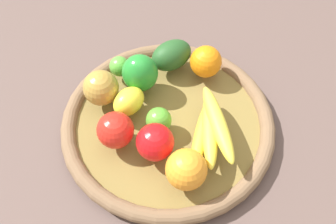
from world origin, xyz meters
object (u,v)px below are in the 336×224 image
object	(u,v)px
banana_bunch	(210,127)
orange_0	(186,169)
orange_1	(206,62)
avocado	(172,55)
apple_1	(155,142)
lime_1	(159,120)
bell_pepper	(140,73)
lime_0	(119,66)
apple_0	(101,88)
apple_2	(116,132)
lemon_0	(129,101)

from	to	relation	value
banana_bunch	orange_0	xyz separation A→B (m)	(0.09, 0.06, 0.01)
orange_1	avocado	distance (m)	0.08
apple_1	lime_1	xyz separation A→B (m)	(-0.03, -0.05, -0.01)
bell_pepper	avocado	bearing A→B (deg)	-139.16
lime_0	avocado	bearing A→B (deg)	163.69
banana_bunch	lime_1	bearing A→B (deg)	-39.27
bell_pepper	orange_1	bearing A→B (deg)	-166.20
apple_1	apple_0	xyz separation A→B (m)	(0.04, -0.17, 0.00)
orange_1	bell_pepper	bearing A→B (deg)	-11.97
apple_2	orange_0	xyz separation A→B (m)	(-0.08, 0.13, 0.00)
lime_0	lime_1	distance (m)	0.17
banana_bunch	orange_0	bearing A→B (deg)	34.38
apple_1	apple_0	distance (m)	0.17
lemon_0	banana_bunch	bearing A→B (deg)	129.94
apple_2	apple_0	size ratio (longest dim) A/B	0.97
bell_pepper	lime_1	world-z (taller)	bell_pepper
apple_1	apple_2	xyz separation A→B (m)	(0.05, -0.05, -0.00)
lime_0	orange_0	size ratio (longest dim) A/B	0.59
bell_pepper	lime_0	xyz separation A→B (m)	(0.02, -0.06, -0.02)
banana_bunch	apple_1	size ratio (longest dim) A/B	2.52
banana_bunch	lime_0	bearing A→B (deg)	-69.33
banana_bunch	orange_0	size ratio (longest dim) A/B	2.40
bell_pepper	lemon_0	distance (m)	0.07
lime_1	orange_0	world-z (taller)	orange_0
apple_1	apple_0	size ratio (longest dim) A/B	0.97
lime_0	lime_1	xyz separation A→B (m)	(-0.01, 0.17, 0.00)
lemon_0	avocado	distance (m)	0.15
apple_2	orange_1	world-z (taller)	apple_2
apple_0	orange_1	size ratio (longest dim) A/B	1.06
lime_1	lemon_0	bearing A→B (deg)	-64.52
apple_0	bell_pepper	bearing A→B (deg)	175.25
banana_bunch	orange_1	size ratio (longest dim) A/B	2.61
banana_bunch	lemon_0	distance (m)	0.17
lemon_0	lime_0	world-z (taller)	lemon_0
banana_bunch	bell_pepper	world-z (taller)	bell_pepper
lemon_0	avocado	world-z (taller)	avocado
banana_bunch	bell_pepper	size ratio (longest dim) A/B	2.08
banana_bunch	apple_2	world-z (taller)	apple_2
bell_pepper	orange_0	bearing A→B (deg)	109.99
banana_bunch	apple_1	distance (m)	0.11
lime_0	banana_bunch	bearing A→B (deg)	110.67
orange_0	apple_0	bearing A→B (deg)	-75.83
apple_0	orange_0	xyz separation A→B (m)	(-0.06, 0.24, 0.00)
banana_bunch	lime_1	xyz separation A→B (m)	(0.08, -0.06, -0.00)
apple_1	orange_0	xyz separation A→B (m)	(-0.02, 0.08, 0.00)
apple_2	lime_1	world-z (taller)	apple_2
banana_bunch	apple_0	size ratio (longest dim) A/B	2.45
apple_1	apple_0	world-z (taller)	apple_0
banana_bunch	orange_0	world-z (taller)	orange_0
bell_pepper	lemon_0	bearing A→B (deg)	68.55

